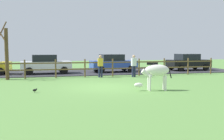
{
  "coord_description": "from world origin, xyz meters",
  "views": [
    {
      "loc": [
        -2.81,
        -13.48,
        2.1
      ],
      "look_at": [
        0.63,
        0.92,
        0.84
      ],
      "focal_mm": 40.4,
      "sensor_mm": 36.0,
      "label": 1
    }
  ],
  "objects_px": {
    "parked_car_white": "(46,64)",
    "visitor_left_of_tree": "(134,65)",
    "bare_tree": "(6,52)",
    "parked_car_black": "(188,62)",
    "zebra": "(155,72)",
    "visitor_right_of_tree": "(100,65)",
    "parked_car_blue": "(113,63)",
    "crow_on_grass": "(35,90)"
  },
  "relations": [
    {
      "from": "zebra",
      "to": "visitor_right_of_tree",
      "type": "distance_m",
      "value": 6.55
    },
    {
      "from": "parked_car_blue",
      "to": "zebra",
      "type": "bearing_deg",
      "value": -91.08
    },
    {
      "from": "zebra",
      "to": "parked_car_white",
      "type": "distance_m",
      "value": 11.15
    },
    {
      "from": "parked_car_black",
      "to": "visitor_left_of_tree",
      "type": "bearing_deg",
      "value": -149.9
    },
    {
      "from": "crow_on_grass",
      "to": "parked_car_white",
      "type": "xyz_separation_m",
      "value": [
        0.31,
        8.95,
        0.72
      ]
    },
    {
      "from": "parked_car_black",
      "to": "visitor_right_of_tree",
      "type": "distance_m",
      "value": 9.84
    },
    {
      "from": "bare_tree",
      "to": "visitor_left_of_tree",
      "type": "height_order",
      "value": "bare_tree"
    },
    {
      "from": "zebra",
      "to": "parked_car_blue",
      "type": "relative_size",
      "value": 0.47
    },
    {
      "from": "bare_tree",
      "to": "visitor_left_of_tree",
      "type": "relative_size",
      "value": 2.41
    },
    {
      "from": "bare_tree",
      "to": "parked_car_black",
      "type": "bearing_deg",
      "value": 12.57
    },
    {
      "from": "visitor_right_of_tree",
      "to": "bare_tree",
      "type": "bearing_deg",
      "value": 179.49
    },
    {
      "from": "parked_car_white",
      "to": "visitor_right_of_tree",
      "type": "distance_m",
      "value": 5.16
    },
    {
      "from": "zebra",
      "to": "parked_car_blue",
      "type": "distance_m",
      "value": 9.85
    },
    {
      "from": "zebra",
      "to": "bare_tree",
      "type": "bearing_deg",
      "value": 141.43
    },
    {
      "from": "bare_tree",
      "to": "parked_car_white",
      "type": "relative_size",
      "value": 0.95
    },
    {
      "from": "parked_car_white",
      "to": "visitor_left_of_tree",
      "type": "bearing_deg",
      "value": -29.91
    },
    {
      "from": "parked_car_blue",
      "to": "visitor_right_of_tree",
      "type": "xyz_separation_m",
      "value": [
        -1.79,
        -3.5,
        0.06
      ]
    },
    {
      "from": "parked_car_black",
      "to": "parked_car_white",
      "type": "xyz_separation_m",
      "value": [
        -13.13,
        -0.22,
        0.0
      ]
    },
    {
      "from": "zebra",
      "to": "parked_car_blue",
      "type": "xyz_separation_m",
      "value": [
        0.19,
        9.85,
        -0.08
      ]
    },
    {
      "from": "parked_car_blue",
      "to": "visitor_left_of_tree",
      "type": "distance_m",
      "value": 3.92
    },
    {
      "from": "parked_car_white",
      "to": "visitor_left_of_tree",
      "type": "relative_size",
      "value": 2.52
    },
    {
      "from": "parked_car_black",
      "to": "visitor_left_of_tree",
      "type": "xyz_separation_m",
      "value": [
        -6.73,
        -3.9,
        0.06
      ]
    },
    {
      "from": "visitor_right_of_tree",
      "to": "crow_on_grass",
      "type": "bearing_deg",
      "value": -127.12
    },
    {
      "from": "visitor_right_of_tree",
      "to": "visitor_left_of_tree",
      "type": "bearing_deg",
      "value": -8.47
    },
    {
      "from": "parked_car_white",
      "to": "visitor_left_of_tree",
      "type": "height_order",
      "value": "visitor_left_of_tree"
    },
    {
      "from": "visitor_right_of_tree",
      "to": "zebra",
      "type": "bearing_deg",
      "value": -75.84
    },
    {
      "from": "parked_car_black",
      "to": "visitor_right_of_tree",
      "type": "xyz_separation_m",
      "value": [
        -9.18,
        -3.54,
        0.06
      ]
    },
    {
      "from": "zebra",
      "to": "visitor_right_of_tree",
      "type": "relative_size",
      "value": 1.18
    },
    {
      "from": "crow_on_grass",
      "to": "parked_car_white",
      "type": "bearing_deg",
      "value": 88.0
    },
    {
      "from": "visitor_left_of_tree",
      "to": "visitor_right_of_tree",
      "type": "height_order",
      "value": "same"
    },
    {
      "from": "crow_on_grass",
      "to": "parked_car_black",
      "type": "distance_m",
      "value": 16.29
    },
    {
      "from": "parked_car_blue",
      "to": "parked_car_white",
      "type": "relative_size",
      "value": 1.0
    },
    {
      "from": "crow_on_grass",
      "to": "visitor_right_of_tree",
      "type": "distance_m",
      "value": 7.11
    },
    {
      "from": "visitor_left_of_tree",
      "to": "parked_car_black",
      "type": "bearing_deg",
      "value": 30.1
    },
    {
      "from": "crow_on_grass",
      "to": "parked_car_blue",
      "type": "height_order",
      "value": "parked_car_blue"
    },
    {
      "from": "zebra",
      "to": "parked_car_white",
      "type": "bearing_deg",
      "value": 119.88
    },
    {
      "from": "bare_tree",
      "to": "crow_on_grass",
      "type": "height_order",
      "value": "bare_tree"
    },
    {
      "from": "bare_tree",
      "to": "parked_car_blue",
      "type": "relative_size",
      "value": 0.96
    },
    {
      "from": "parked_car_white",
      "to": "visitor_left_of_tree",
      "type": "distance_m",
      "value": 7.38
    },
    {
      "from": "bare_tree",
      "to": "crow_on_grass",
      "type": "xyz_separation_m",
      "value": [
        2.17,
        -5.69,
        -1.73
      ]
    },
    {
      "from": "zebra",
      "to": "visitor_left_of_tree",
      "type": "xyz_separation_m",
      "value": [
        0.84,
        5.99,
        -0.02
      ]
    },
    {
      "from": "parked_car_white",
      "to": "zebra",
      "type": "bearing_deg",
      "value": -60.12
    }
  ]
}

